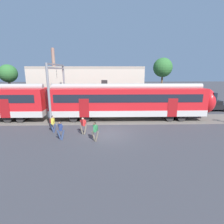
# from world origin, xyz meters

# --- Properties ---
(ground_plane) EXTENTS (160.00, 160.00, 0.00)m
(ground_plane) POSITION_xyz_m (0.00, 0.00, 0.00)
(ground_plane) COLOR #38383D
(track_bed) EXTENTS (80.00, 4.40, 0.01)m
(track_bed) POSITION_xyz_m (-8.68, 5.15, 0.01)
(track_bed) COLOR #605951
(track_bed) RESTS_ON ground
(commuter_train) EXTENTS (38.05, 3.07, 4.73)m
(commuter_train) POSITION_xyz_m (-6.19, 5.14, 2.25)
(commuter_train) COLOR #B7B2AD
(commuter_train) RESTS_ON ground
(pedestrian_yellow) EXTENTS (0.63, 0.53, 1.67)m
(pedestrian_yellow) POSITION_xyz_m (-5.25, 0.71, 0.99)
(pedestrian_yellow) COLOR navy
(pedestrian_yellow) RESTS_ON ground
(pedestrian_navy) EXTENTS (0.71, 0.52, 1.67)m
(pedestrian_navy) POSITION_xyz_m (-4.03, -1.17, 0.96)
(pedestrian_navy) COLOR navy
(pedestrian_navy) RESTS_ON ground
(pedestrian_red) EXTENTS (0.71, 0.51, 1.67)m
(pedestrian_red) POSITION_xyz_m (-2.27, 0.14, 0.99)
(pedestrian_red) COLOR #6B6051
(pedestrian_red) RESTS_ON ground
(pedestrian_green) EXTENTS (0.65, 0.53, 1.67)m
(pedestrian_green) POSITION_xyz_m (-1.07, -1.52, 0.99)
(pedestrian_green) COLOR #6B6051
(pedestrian_green) RESTS_ON ground
(parked_car_black) EXTENTS (4.01, 1.77, 1.54)m
(parked_car_black) POSITION_xyz_m (15.69, 9.51, 0.78)
(parked_car_black) COLOR black
(parked_car_black) RESTS_ON ground
(catenary_gantry) EXTENTS (0.24, 6.64, 6.53)m
(catenary_gantry) POSITION_xyz_m (-5.81, 5.15, 4.31)
(catenary_gantry) COLOR gray
(catenary_gantry) RESTS_ON ground
(background_building) EXTENTS (17.38, 5.00, 9.20)m
(background_building) POSITION_xyz_m (-3.23, 13.24, 3.21)
(background_building) COLOR beige
(background_building) RESTS_ON ground
(street_tree_right) EXTENTS (3.62, 3.62, 8.18)m
(street_tree_right) POSITION_xyz_m (10.55, 18.68, 6.33)
(street_tree_right) COLOR brown
(street_tree_right) RESTS_ON ground
(street_tree_left) EXTENTS (2.80, 2.80, 6.76)m
(street_tree_left) POSITION_xyz_m (-15.66, 13.22, 5.29)
(street_tree_left) COLOR brown
(street_tree_left) RESTS_ON ground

